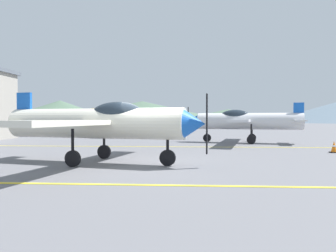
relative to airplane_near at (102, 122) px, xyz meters
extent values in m
plane|color=slate|center=(2.04, -0.43, -1.57)|extent=(400.00, 400.00, 0.00)
cube|color=yellow|center=(2.04, -3.81, -1.57)|extent=(80.00, 0.16, 0.01)
cube|color=yellow|center=(2.04, 6.93, -1.57)|extent=(80.00, 0.16, 0.01)
cylinder|color=silver|center=(-0.30, 0.07, -0.04)|extent=(7.25, 2.69, 1.16)
cone|color=blue|center=(3.55, -0.79, -0.04)|extent=(0.93, 1.12, 0.99)
cube|color=black|center=(3.97, -0.88, -0.04)|extent=(0.07, 0.13, 2.11)
ellipsoid|color=#1E2833|center=(0.62, -0.14, 0.30)|extent=(2.26, 1.39, 0.95)
cube|color=silver|center=(0.11, -0.02, 0.01)|extent=(3.15, 9.31, 0.17)
cube|color=silver|center=(-3.49, 0.78, 0.01)|extent=(1.32, 2.84, 0.11)
cube|color=blue|center=(-3.49, 0.78, 0.59)|extent=(0.68, 0.27, 1.27)
cylinder|color=black|center=(2.58, -0.57, -0.75)|extent=(0.11, 0.11, 1.06)
cylinder|color=black|center=(2.58, -0.57, -1.28)|extent=(0.60, 0.25, 0.59)
cylinder|color=black|center=(-0.76, -1.02, -0.75)|extent=(0.11, 0.11, 1.06)
cylinder|color=black|center=(-0.76, -1.02, -1.28)|extent=(0.60, 0.25, 0.59)
cylinder|color=black|center=(-0.26, 1.25, -0.75)|extent=(0.11, 0.11, 1.06)
cylinder|color=black|center=(-0.26, 1.25, -1.28)|extent=(0.60, 0.25, 0.59)
cylinder|color=silver|center=(7.60, 10.39, -0.04)|extent=(7.25, 2.75, 1.16)
cone|color=blue|center=(3.75, 11.28, -0.04)|extent=(0.94, 1.13, 0.99)
cube|color=black|center=(3.34, 11.37, -0.04)|extent=(0.07, 0.13, 2.11)
ellipsoid|color=#1E2833|center=(6.68, 10.60, 0.30)|extent=(2.27, 1.40, 0.95)
cube|color=silver|center=(7.19, 10.48, 0.01)|extent=(3.22, 9.30, 0.17)
cube|color=silver|center=(10.79, 9.65, 0.01)|extent=(1.34, 2.84, 0.11)
cube|color=blue|center=(10.79, 9.65, 0.59)|extent=(0.68, 0.27, 1.27)
cylinder|color=black|center=(4.73, 11.05, -0.75)|extent=(0.11, 0.11, 1.06)
cylinder|color=black|center=(4.73, 11.05, -1.28)|extent=(0.60, 0.26, 0.59)
cylinder|color=black|center=(8.07, 11.47, -0.75)|extent=(0.11, 0.11, 1.06)
cylinder|color=black|center=(8.07, 11.47, -1.28)|extent=(0.60, 0.26, 0.59)
cylinder|color=black|center=(7.55, 9.21, -0.75)|extent=(0.11, 0.11, 1.06)
cylinder|color=black|center=(7.55, 9.21, -1.28)|extent=(0.60, 0.26, 0.59)
cylinder|color=silver|center=(-3.13, 19.08, -0.04)|extent=(7.26, 2.30, 1.16)
cone|color=#F2A519|center=(0.77, 18.45, -0.04)|extent=(0.89, 1.09, 0.99)
cube|color=black|center=(1.19, 18.38, -0.04)|extent=(0.06, 0.13, 2.11)
ellipsoid|color=#1E2833|center=(-2.19, 18.93, 0.30)|extent=(2.23, 1.28, 0.95)
cube|color=silver|center=(-2.71, 19.02, 0.01)|extent=(2.64, 9.34, 0.17)
cube|color=silver|center=(-6.35, 19.61, 0.01)|extent=(1.17, 2.82, 0.11)
cube|color=#F2A519|center=(-6.35, 19.61, 0.59)|extent=(0.68, 0.23, 1.27)
cylinder|color=black|center=(-0.21, 18.61, -0.75)|extent=(0.11, 0.11, 1.06)
cylinder|color=black|center=(-0.21, 18.61, -1.28)|extent=(0.60, 0.22, 0.59)
cylinder|color=black|center=(-3.52, 17.97, -0.75)|extent=(0.11, 0.11, 1.06)
cylinder|color=black|center=(-3.52, 17.97, -1.28)|extent=(0.60, 0.22, 0.59)
cylinder|color=black|center=(-3.15, 20.26, -0.75)|extent=(0.11, 0.11, 1.06)
cylinder|color=black|center=(-3.15, 20.26, -1.28)|extent=(0.60, 0.22, 0.59)
cube|color=black|center=(10.64, 4.27, -1.55)|extent=(0.36, 0.36, 0.04)
cone|color=orange|center=(10.64, 4.27, -1.26)|extent=(0.29, 0.29, 0.55)
cylinder|color=white|center=(10.64, 4.27, -1.23)|extent=(0.20, 0.20, 0.08)
cone|color=#4C6651|center=(-68.55, 157.37, 4.40)|extent=(67.83, 67.83, 11.95)
cone|color=#4C6651|center=(-15.08, 111.98, 2.80)|extent=(77.27, 77.27, 8.75)
cone|color=#4C6651|center=(24.72, 153.32, 1.78)|extent=(61.92, 61.92, 6.71)
camera|label=1|loc=(3.30, -11.62, 0.14)|focal=32.87mm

